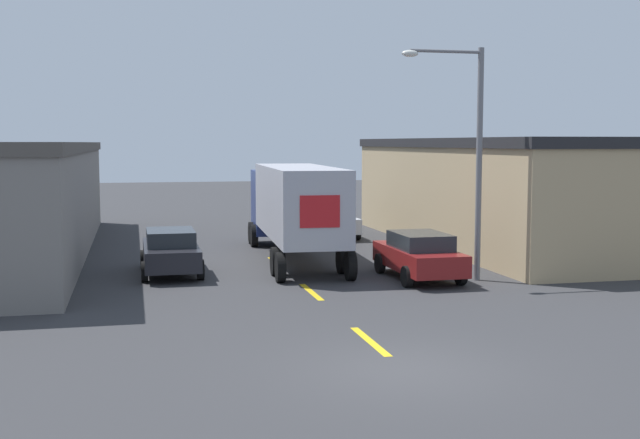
% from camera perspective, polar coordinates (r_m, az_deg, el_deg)
% --- Properties ---
extents(ground_plane, '(160.00, 160.00, 0.00)m').
position_cam_1_polar(ground_plane, '(16.67, 6.03, -10.60)').
color(ground_plane, '#333335').
extents(road_centerline, '(0.20, 15.47, 0.01)m').
position_cam_1_polar(road_centerline, '(24.91, -0.63, -5.17)').
color(road_centerline, gold).
rests_on(road_centerline, ground_plane).
extents(warehouse_right, '(11.09, 19.94, 4.80)m').
position_cam_1_polar(warehouse_right, '(37.97, 15.11, 1.98)').
color(warehouse_right, tan).
rests_on(warehouse_right, ground_plane).
extents(semi_truck, '(3.25, 12.27, 3.71)m').
position_cam_1_polar(semi_truck, '(31.67, -1.92, 1.20)').
color(semi_truck, navy).
rests_on(semi_truck, ground_plane).
extents(parked_car_left_far, '(2.06, 4.66, 1.58)m').
position_cam_1_polar(parked_car_left_far, '(28.58, -10.58, -2.20)').
color(parked_car_left_far, black).
rests_on(parked_car_left_far, ground_plane).
extents(parked_car_right_mid, '(2.06, 4.66, 1.58)m').
position_cam_1_polar(parked_car_right_mid, '(27.36, 7.06, -2.49)').
color(parked_car_right_mid, maroon).
rests_on(parked_car_right_mid, ground_plane).
extents(parked_car_right_far, '(2.06, 4.66, 1.58)m').
position_cam_1_polar(parked_car_right_far, '(39.15, 0.80, -0.05)').
color(parked_car_right_far, silver).
rests_on(parked_car_right_far, ground_plane).
extents(street_lamp, '(2.84, 0.32, 7.71)m').
position_cam_1_polar(street_lamp, '(27.02, 10.58, 5.21)').
color(street_lamp, slate).
rests_on(street_lamp, ground_plane).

